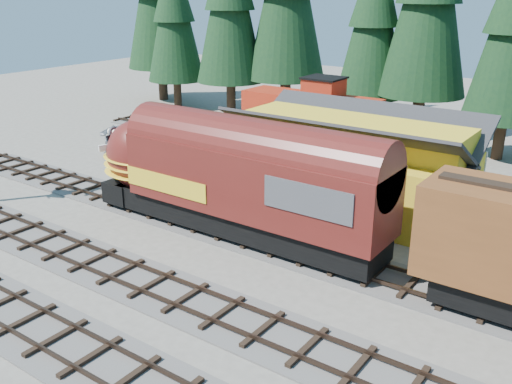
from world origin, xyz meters
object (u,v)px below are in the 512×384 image
Objects in this scene: locomotive at (224,181)px; pickup_truck_a at (206,175)px; caboose at (311,119)px; depot at (352,154)px; pickup_truck_b at (154,144)px.

locomotive reaches higher than pickup_truck_a.
caboose is 10.35m from pickup_truck_a.
caboose is (-6.90, 7.50, -0.43)m from depot.
pickup_truck_a is (-4.43, 3.82, -1.59)m from locomotive.
pickup_truck_a is at bearing -161.15° from depot.
caboose is at bearing 103.89° from locomotive.
pickup_truck_a is (-0.97, -10.18, -1.55)m from caboose.
pickup_truck_b is (-8.40, -6.95, -1.55)m from caboose.
locomotive is 2.38× the size of pickup_truck_b.
caboose reaches higher than pickup_truck_b.
pickup_truck_a is 8.10m from pickup_truck_b.
locomotive is 1.66× the size of caboose.
depot reaches higher than pickup_truck_a.
depot reaches higher than locomotive.
pickup_truck_b is (-7.43, 3.23, 0.01)m from pickup_truck_a.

